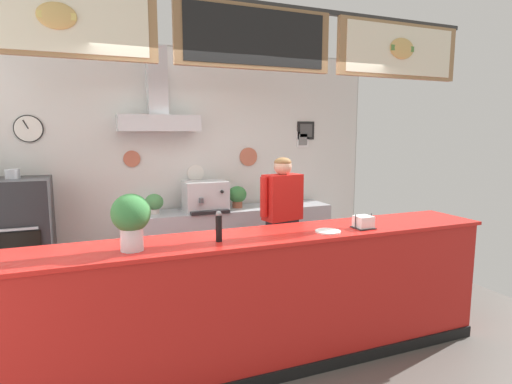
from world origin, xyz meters
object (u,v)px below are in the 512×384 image
at_px(potted_thyme, 154,203).
at_px(espresso_machine, 205,196).
at_px(pizza_oven, 18,245).
at_px(potted_sage, 237,195).
at_px(potted_oregano, 281,195).
at_px(condiment_plate, 328,231).
at_px(pepper_grinder, 219,226).
at_px(basil_vase, 131,219).
at_px(shop_worker, 282,224).
at_px(napkin_holder, 363,223).

bearing_deg(potted_thyme, espresso_machine, -2.10).
bearing_deg(pizza_oven, potted_sage, 6.18).
bearing_deg(potted_oregano, condiment_plate, -106.17).
distance_m(potted_oregano, pepper_grinder, 2.75).
relative_size(basil_vase, pepper_grinder, 1.70).
relative_size(espresso_machine, potted_thyme, 2.17).
distance_m(shop_worker, potted_oregano, 1.11).
xyz_separation_m(potted_sage, pepper_grinder, (-0.95, -2.31, 0.15)).
height_order(potted_sage, pepper_grinder, pepper_grinder).
bearing_deg(potted_sage, potted_thyme, -177.98).
distance_m(espresso_machine, napkin_holder, 2.41).
distance_m(potted_sage, pepper_grinder, 2.50).
relative_size(condiment_plate, napkin_holder, 1.24).
distance_m(shop_worker, napkin_holder, 1.33).
bearing_deg(napkin_holder, condiment_plate, -178.58).
bearing_deg(pepper_grinder, potted_sage, 67.63).
relative_size(shop_worker, condiment_plate, 7.89).
xyz_separation_m(potted_thyme, condiment_plate, (1.05, -2.32, 0.07)).
bearing_deg(pepper_grinder, potted_thyme, 93.70).
relative_size(espresso_machine, pepper_grinder, 2.37).
xyz_separation_m(shop_worker, potted_sage, (-0.16, 1.06, 0.18)).
distance_m(potted_thyme, condiment_plate, 2.55).
distance_m(potted_sage, basil_vase, 2.80).
height_order(condiment_plate, pepper_grinder, pepper_grinder).
height_order(potted_thyme, condiment_plate, potted_thyme).
height_order(pizza_oven, pepper_grinder, pizza_oven).
xyz_separation_m(pizza_oven, condiment_plate, (2.50, -2.08, 0.39)).
xyz_separation_m(espresso_machine, potted_thyme, (-0.64, 0.02, -0.05)).
bearing_deg(pizza_oven, espresso_machine, 5.84).
relative_size(pepper_grinder, napkin_holder, 1.38).
xyz_separation_m(shop_worker, potted_thyme, (-1.26, 1.02, 0.16)).
bearing_deg(napkin_holder, basil_vase, 178.80).
bearing_deg(shop_worker, espresso_machine, -69.84).
distance_m(condiment_plate, pepper_grinder, 0.91).
xyz_separation_m(potted_thyme, basil_vase, (-0.47, -2.27, 0.28)).
distance_m(shop_worker, potted_thyme, 1.63).
relative_size(potted_sage, napkin_holder, 1.74).
xyz_separation_m(pizza_oven, potted_sage, (2.56, 0.28, 0.34)).
xyz_separation_m(potted_oregano, basil_vase, (-2.18, -2.26, 0.28)).
height_order(espresso_machine, potted_oregano, espresso_machine).
height_order(shop_worker, pepper_grinder, shop_worker).
height_order(shop_worker, napkin_holder, shop_worker).
relative_size(shop_worker, napkin_holder, 9.74).
bearing_deg(basil_vase, shop_worker, 36.00).
relative_size(pizza_oven, espresso_machine, 2.78).
bearing_deg(potted_oregano, potted_thyme, 179.44).
relative_size(potted_thyme, potted_sage, 0.87).
xyz_separation_m(shop_worker, basil_vase, (-1.73, -1.25, 0.44)).
distance_m(condiment_plate, basil_vase, 1.53).
distance_m(pizza_oven, basil_vase, 2.34).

